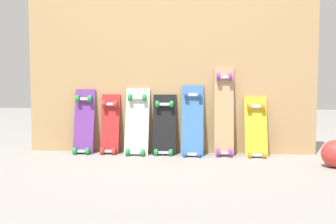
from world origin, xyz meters
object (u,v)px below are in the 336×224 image
(skateboard_purple, at_px, (84,125))
(skateboard_white, at_px, (137,125))
(skateboard_black, at_px, (164,129))
(skateboard_yellow, at_px, (256,131))
(skateboard_red, at_px, (110,128))
(skateboard_natural, at_px, (224,115))
(rubber_ball, at_px, (335,154))
(skateboard_blue, at_px, (192,125))

(skateboard_purple, relative_size, skateboard_white, 0.99)
(skateboard_black, bearing_deg, skateboard_yellow, -1.49)
(skateboard_red, height_order, skateboard_natural, skateboard_natural)
(skateboard_red, bearing_deg, skateboard_purple, -178.27)
(skateboard_purple, height_order, skateboard_natural, skateboard_natural)
(skateboard_natural, xyz_separation_m, rubber_ball, (0.78, -0.41, -0.24))
(skateboard_natural, height_order, rubber_ball, skateboard_natural)
(skateboard_red, bearing_deg, skateboard_blue, -2.20)
(skateboard_red, distance_m, rubber_ball, 1.82)
(skateboard_red, distance_m, skateboard_black, 0.48)
(skateboard_red, height_order, skateboard_white, skateboard_white)
(skateboard_yellow, bearing_deg, skateboard_black, 178.51)
(rubber_ball, bearing_deg, skateboard_black, 162.21)
(skateboard_red, bearing_deg, rubber_ball, -13.33)
(skateboard_red, distance_m, skateboard_blue, 0.72)
(skateboard_natural, bearing_deg, skateboard_red, 179.66)
(skateboard_purple, bearing_deg, skateboard_yellow, -0.70)
(skateboard_purple, relative_size, rubber_ball, 3.14)
(skateboard_white, height_order, rubber_ball, skateboard_white)
(skateboard_purple, relative_size, skateboard_natural, 0.77)
(skateboard_yellow, relative_size, rubber_ball, 2.86)
(skateboard_purple, xyz_separation_m, skateboard_white, (0.47, -0.02, 0.00))
(skateboard_purple, relative_size, skateboard_blue, 0.94)
(skateboard_natural, bearing_deg, rubber_ball, -27.89)
(skateboard_blue, bearing_deg, skateboard_red, 177.80)
(skateboard_purple, xyz_separation_m, skateboard_blue, (0.95, -0.02, 0.02))
(skateboard_purple, distance_m, skateboard_yellow, 1.48)
(skateboard_white, distance_m, rubber_ball, 1.58)
(skateboard_black, bearing_deg, rubber_ball, -17.79)
(skateboard_yellow, height_order, rubber_ball, skateboard_yellow)
(skateboard_white, xyz_separation_m, rubber_ball, (1.52, -0.40, -0.15))
(skateboard_red, xyz_separation_m, skateboard_black, (0.48, -0.00, -0.00))
(skateboard_purple, height_order, skateboard_white, skateboard_white)
(skateboard_red, height_order, skateboard_blue, skateboard_blue)
(skateboard_blue, relative_size, skateboard_natural, 0.82)
(skateboard_purple, xyz_separation_m, skateboard_red, (0.23, 0.01, -0.02))
(skateboard_white, bearing_deg, skateboard_blue, -0.58)
(skateboard_red, bearing_deg, skateboard_yellow, -1.15)
(skateboard_purple, bearing_deg, skateboard_white, -1.93)
(skateboard_natural, relative_size, rubber_ball, 4.07)
(skateboard_black, xyz_separation_m, skateboard_yellow, (0.77, -0.02, -0.01))
(skateboard_white, xyz_separation_m, skateboard_yellow, (1.01, -0.00, -0.04))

